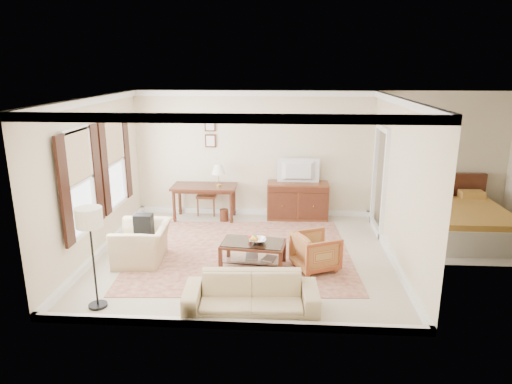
# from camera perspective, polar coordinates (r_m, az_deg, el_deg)

# --- Properties ---
(room_shell) EXTENTS (5.51, 5.01, 2.91)m
(room_shell) POSITION_cam_1_polar(r_m,az_deg,el_deg) (7.99, -1.59, 8.61)
(room_shell) COLOR beige
(room_shell) RESTS_ON ground
(annex_bedroom) EXTENTS (3.00, 2.70, 2.90)m
(annex_bedroom) POSITION_cam_1_polar(r_m,az_deg,el_deg) (10.27, 25.02, -3.50)
(annex_bedroom) COLOR beige
(annex_bedroom) RESTS_ON ground
(window_front) EXTENTS (0.12, 1.56, 1.80)m
(window_front) POSITION_cam_1_polar(r_m,az_deg,el_deg) (8.19, -21.18, 1.17)
(window_front) COLOR #CCB284
(window_front) RESTS_ON room_shell
(window_rear) EXTENTS (0.12, 1.56, 1.80)m
(window_rear) POSITION_cam_1_polar(r_m,az_deg,el_deg) (9.63, -17.29, 3.56)
(window_rear) COLOR #CCB284
(window_rear) RESTS_ON room_shell
(doorway) EXTENTS (0.10, 1.12, 2.25)m
(doorway) POSITION_cam_1_polar(r_m,az_deg,el_deg) (9.89, 15.15, 1.20)
(doorway) COLOR white
(doorway) RESTS_ON room_shell
(rug) EXTENTS (4.27, 3.72, 0.01)m
(rug) POSITION_cam_1_polar(r_m,az_deg,el_deg) (8.74, -1.91, -7.57)
(rug) COLOR maroon
(rug) RESTS_ON room_shell
(writing_desk) EXTENTS (1.45, 0.73, 0.79)m
(writing_desk) POSITION_cam_1_polar(r_m,az_deg,el_deg) (10.47, -6.48, 0.23)
(writing_desk) COLOR #492114
(writing_desk) RESTS_ON room_shell
(desk_chair) EXTENTS (0.50, 0.50, 1.05)m
(desk_chair) POSITION_cam_1_polar(r_m,az_deg,el_deg) (10.84, -6.16, -0.09)
(desk_chair) COLOR brown
(desk_chair) RESTS_ON room_shell
(desk_lamp) EXTENTS (0.32, 0.32, 0.50)m
(desk_lamp) POSITION_cam_1_polar(r_m,az_deg,el_deg) (10.32, -4.69, 2.12)
(desk_lamp) COLOR silver
(desk_lamp) RESTS_ON writing_desk
(framed_prints) EXTENTS (0.25, 0.04, 0.68)m
(framed_prints) POSITION_cam_1_polar(r_m,az_deg,el_deg) (10.61, -5.74, 7.39)
(framed_prints) COLOR #492114
(framed_prints) RESTS_ON room_shell
(sideboard) EXTENTS (1.39, 0.53, 0.85)m
(sideboard) POSITION_cam_1_polar(r_m,az_deg,el_deg) (10.54, 5.21, -1.08)
(sideboard) COLOR brown
(sideboard) RESTS_ON room_shell
(tv) EXTENTS (0.91, 0.52, 0.12)m
(tv) POSITION_cam_1_polar(r_m,az_deg,el_deg) (10.30, 5.34, 3.58)
(tv) COLOR black
(tv) RESTS_ON sideboard
(coffee_table) EXTENTS (1.16, 0.76, 0.47)m
(coffee_table) POSITION_cam_1_polar(r_m,az_deg,el_deg) (8.04, -0.36, -6.97)
(coffee_table) COLOR #492114
(coffee_table) RESTS_ON room_shell
(fruit_bowl) EXTENTS (0.42, 0.42, 0.10)m
(fruit_bowl) POSITION_cam_1_polar(r_m,az_deg,el_deg) (7.95, 0.23, -6.00)
(fruit_bowl) COLOR silver
(fruit_bowl) RESTS_ON coffee_table
(book_a) EXTENTS (0.28, 0.04, 0.38)m
(book_a) POSITION_cam_1_polar(r_m,az_deg,el_deg) (8.15, -1.30, -7.98)
(book_a) COLOR brown
(book_a) RESTS_ON coffee_table
(book_b) EXTENTS (0.27, 0.13, 0.38)m
(book_b) POSITION_cam_1_polar(r_m,az_deg,el_deg) (8.11, 0.99, -8.15)
(book_b) COLOR brown
(book_b) RESTS_ON coffee_table
(striped_armchair) EXTENTS (0.88, 0.90, 0.71)m
(striped_armchair) POSITION_cam_1_polar(r_m,az_deg,el_deg) (8.03, 7.48, -7.16)
(striped_armchair) COLOR #933D20
(striped_armchair) RESTS_ON room_shell
(club_armchair) EXTENTS (0.74, 1.09, 0.92)m
(club_armchair) POSITION_cam_1_polar(r_m,az_deg,el_deg) (8.48, -14.06, -5.46)
(club_armchair) COLOR #C9AE88
(club_armchair) RESTS_ON room_shell
(backpack) EXTENTS (0.22, 0.32, 0.40)m
(backpack) POSITION_cam_1_polar(r_m,az_deg,el_deg) (8.44, -13.87, -3.77)
(backpack) COLOR black
(backpack) RESTS_ON club_armchair
(sofa) EXTENTS (1.94, 0.66, 0.75)m
(sofa) POSITION_cam_1_polar(r_m,az_deg,el_deg) (6.62, -0.61, -12.04)
(sofa) COLOR #C9AE88
(sofa) RESTS_ON room_shell
(floor_lamp) EXTENTS (0.38, 0.38, 1.53)m
(floor_lamp) POSITION_cam_1_polar(r_m,az_deg,el_deg) (6.82, -20.08, -3.88)
(floor_lamp) COLOR black
(floor_lamp) RESTS_ON room_shell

